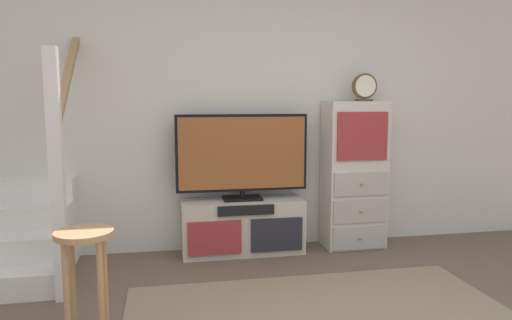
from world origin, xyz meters
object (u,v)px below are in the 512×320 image
object	(u,v)px
media_console	(243,227)
bar_stool_near	(85,259)
desk_clock	(365,87)
side_cabinet	(354,175)
television	(242,155)

from	to	relation	value
media_console	bar_stool_near	xyz separation A→B (m)	(-1.18, -1.44, 0.25)
desk_clock	side_cabinet	bearing A→B (deg)	168.86
television	desk_clock	size ratio (longest dim) A/B	4.67
bar_stool_near	television	bearing A→B (deg)	51.27
desk_clock	bar_stool_near	distance (m)	2.95
television	bar_stool_near	world-z (taller)	television
media_console	desk_clock	bearing A→B (deg)	-0.24
television	media_console	bearing A→B (deg)	-90.00
television	side_cabinet	xyz separation A→B (m)	(1.10, -0.01, -0.22)
media_console	desk_clock	world-z (taller)	desk_clock
side_cabinet	bar_stool_near	xyz separation A→B (m)	(-2.28, -1.45, -0.20)
television	bar_stool_near	distance (m)	1.93
desk_clock	bar_stool_near	size ratio (longest dim) A/B	0.39
side_cabinet	desk_clock	xyz separation A→B (m)	(0.08, -0.01, 0.85)
media_console	desk_clock	size ratio (longest dim) A/B	4.32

